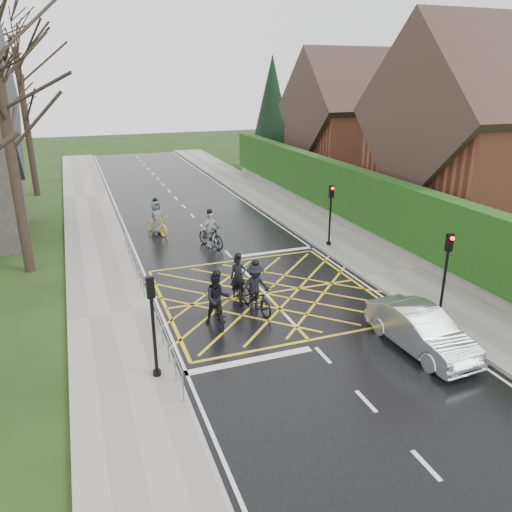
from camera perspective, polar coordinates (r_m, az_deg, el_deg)
ground at (r=20.11m, az=1.06°, el=-4.33°), size 120.00×120.00×0.00m
road at (r=20.11m, az=1.06°, el=-4.31°), size 9.00×80.00×0.01m
sidewalk_right at (r=22.79m, az=15.27°, el=-1.84°), size 3.00×80.00×0.15m
sidewalk_left at (r=18.94m, az=-16.22°, el=-6.55°), size 3.00×80.00×0.15m
stone_wall at (r=28.34m, az=11.33°, el=3.36°), size 0.50×38.00×0.70m
hedge at (r=27.90m, az=11.58°, el=6.81°), size 0.90×38.00×2.80m
house_near at (r=30.27m, az=25.60°, el=11.37°), size 11.80×9.80×11.30m
house_far at (r=41.28m, az=11.48°, el=14.19°), size 9.80×8.80×10.30m
conifer at (r=46.57m, az=1.84°, el=15.97°), size 4.60×4.60×10.00m
tree_far at (r=39.15m, az=-25.22°, el=16.63°), size 8.40×8.40×10.40m
railing_south at (r=15.63m, az=-10.36°, el=-9.06°), size 0.05×5.04×1.03m
railing_north at (r=22.44m, az=-13.86°, el=-0.11°), size 0.05×6.04×1.03m
traffic_light_ne at (r=25.19m, az=8.47°, el=4.55°), size 0.24×0.31×3.21m
traffic_light_se at (r=18.66m, az=20.77°, el=-2.16°), size 0.24×0.31×3.21m
traffic_light_sw at (r=14.29m, az=-11.63°, el=-8.08°), size 0.24×0.31×3.21m
cyclist_rear at (r=19.52m, az=-1.98°, el=-3.18°), size 1.06×2.01×1.86m
cyclist_back at (r=17.55m, az=-4.39°, el=-5.44°), size 0.97×2.07×2.02m
cyclist_mid at (r=18.46m, az=-0.03°, el=-4.15°), size 1.29×2.15×2.00m
cyclist_front at (r=25.36m, az=-5.23°, el=2.61°), size 1.26×2.06×1.99m
cyclist_lead at (r=27.93m, az=-11.27°, el=3.88°), size 1.42×2.22×2.04m
car at (r=16.80m, az=18.34°, el=-8.03°), size 1.65×4.20×1.36m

